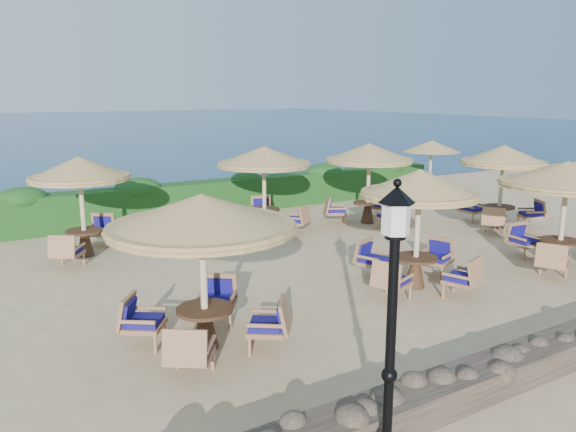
{
  "coord_description": "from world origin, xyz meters",
  "views": [
    {
      "loc": [
        -8.67,
        -11.07,
        4.23
      ],
      "look_at": [
        -1.76,
        0.42,
        1.3
      ],
      "focal_mm": 35.0,
      "sensor_mm": 36.0,
      "label": 1
    }
  ],
  "objects": [
    {
      "name": "cafe_set_4",
      "position": [
        -0.44,
        4.05,
        1.93
      ],
      "size": [
        2.89,
        2.89,
        2.65
      ],
      "color": "beige",
      "rests_on": "ground"
    },
    {
      "name": "lamp_post",
      "position": [
        -4.8,
        -6.8,
        1.55
      ],
      "size": [
        0.44,
        0.44,
        3.31
      ],
      "color": "black",
      "rests_on": "ground"
    },
    {
      "name": "extra_parasol",
      "position": [
        7.8,
        5.2,
        2.17
      ],
      "size": [
        2.3,
        2.3,
        2.41
      ],
      "color": "beige",
      "rests_on": "ground"
    },
    {
      "name": "cafe_set_3",
      "position": [
        -5.88,
        4.03,
        1.96
      ],
      "size": [
        2.57,
        2.71,
        2.65
      ],
      "color": "beige",
      "rests_on": "ground"
    },
    {
      "name": "cafe_set_6",
      "position": [
        6.23,
        0.53,
        1.87
      ],
      "size": [
        2.77,
        2.74,
        2.65
      ],
      "color": "beige",
      "rests_on": "ground"
    },
    {
      "name": "sea",
      "position": [
        0.0,
        70.0,
        0.0
      ],
      "size": [
        160.0,
        160.0,
        0.0
      ],
      "primitive_type": "plane",
      "color": "#0C2750",
      "rests_on": "ground"
    },
    {
      "name": "ground",
      "position": [
        0.0,
        0.0,
        0.0
      ],
      "size": [
        120.0,
        120.0,
        0.0
      ],
      "primitive_type": "plane",
      "color": "tan",
      "rests_on": "ground"
    },
    {
      "name": "cafe_set_0",
      "position": [
        -5.3,
        -2.75,
        1.9
      ],
      "size": [
        3.13,
        3.13,
        2.65
      ],
      "color": "beige",
      "rests_on": "ground"
    },
    {
      "name": "cafe_set_5",
      "position": [
        3.02,
        3.22,
        1.93
      ],
      "size": [
        2.86,
        2.86,
        2.65
      ],
      "color": "beige",
      "rests_on": "ground"
    },
    {
      "name": "hedge",
      "position": [
        0.0,
        7.2,
        0.6
      ],
      "size": [
        18.0,
        0.9,
        1.2
      ],
      "primitive_type": "cube",
      "color": "#143D13",
      "rests_on": "ground"
    },
    {
      "name": "cafe_set_1",
      "position": [
        -0.11,
        -2.33,
        1.75
      ],
      "size": [
        2.87,
        2.87,
        2.65
      ],
      "color": "beige",
      "rests_on": "ground"
    },
    {
      "name": "cafe_set_2",
      "position": [
        3.97,
        -3.09,
        1.99
      ],
      "size": [
        3.18,
        3.18,
        2.65
      ],
      "color": "beige",
      "rests_on": "ground"
    }
  ]
}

